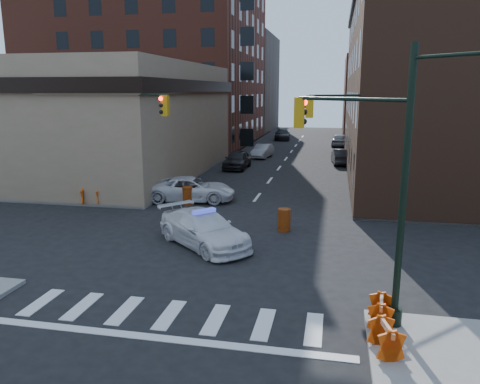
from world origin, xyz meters
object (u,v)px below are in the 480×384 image
at_px(parked_car_enear, 341,156).
at_px(pedestrian_a, 126,184).
at_px(barrel_road, 284,220).
at_px(barrel_bank, 188,196).
at_px(barricade_se_a, 381,312).
at_px(parked_car_wnear, 237,160).
at_px(pedestrian_b, 83,176).
at_px(pickup, 192,189).
at_px(barricade_nw_a, 91,196).
at_px(parked_car_wfar, 263,151).
at_px(police_car, 204,229).

bearing_deg(parked_car_enear, pedestrian_a, 48.19).
height_order(barrel_road, barrel_bank, barrel_road).
relative_size(barrel_road, barricade_se_a, 1.03).
distance_m(parked_car_wnear, pedestrian_b, 14.43).
xyz_separation_m(pickup, pedestrian_a, (-4.05, -0.91, 0.34)).
relative_size(barrel_road, barricade_nw_a, 0.91).
xyz_separation_m(parked_car_wnear, pedestrian_b, (-8.47, -11.68, 0.32)).
bearing_deg(parked_car_wfar, barricade_se_a, -68.43).
relative_size(pedestrian_b, barrel_bank, 1.74).
bearing_deg(parked_car_wnear, parked_car_enear, 27.07).
bearing_deg(pedestrian_a, barricade_se_a, -7.95).
relative_size(pickup, parked_car_wfar, 1.30).
distance_m(barrel_road, barrel_bank, 7.71).
relative_size(parked_car_enear, barricade_nw_a, 3.58).
distance_m(police_car, pickup, 8.88).
relative_size(parked_car_wfar, barrel_bank, 3.72).
xyz_separation_m(pickup, parked_car_enear, (9.43, 17.32, -0.02)).
height_order(police_car, barrel_bank, police_car).
height_order(police_car, parked_car_wfar, police_car).
xyz_separation_m(parked_car_enear, pedestrian_a, (-13.49, -18.23, 0.37)).
height_order(pickup, parked_car_enear, pickup).
xyz_separation_m(parked_car_wfar, pedestrian_b, (-9.63, -19.08, 0.44)).
distance_m(pedestrian_a, barricade_nw_a, 2.25).
relative_size(parked_car_wnear, pedestrian_a, 2.51).
xyz_separation_m(pedestrian_a, barricade_nw_a, (-1.51, -1.60, -0.48)).
relative_size(pickup, pedestrian_b, 2.79).
height_order(pedestrian_b, barricade_nw_a, pedestrian_b).
bearing_deg(pedestrian_a, pickup, 48.33).
relative_size(pickup, parked_car_enear, 1.22).
height_order(parked_car_enear, barricade_nw_a, parked_car_enear).
distance_m(parked_car_wfar, parked_car_enear, 8.52).
distance_m(barrel_road, barricade_nw_a, 12.37).
xyz_separation_m(pedestrian_b, barricade_nw_a, (2.63, -3.68, -0.51)).
relative_size(pickup, barrel_road, 4.82).
bearing_deg(pedestrian_b, pickup, -11.70).
bearing_deg(parked_car_enear, police_car, 70.93).
bearing_deg(parked_car_wfar, parked_car_wnear, -91.65).
relative_size(pickup, barrel_bank, 4.85).
relative_size(pedestrian_b, barrel_road, 1.73).
height_order(pickup, barrel_road, pickup).
xyz_separation_m(barrel_road, barrel_bank, (-6.41, 4.29, -0.00)).
xyz_separation_m(barrel_road, barricade_nw_a, (-12.05, 2.82, 0.05)).
bearing_deg(parked_car_wfar, barrel_road, -71.57).
relative_size(pedestrian_a, barrel_bank, 1.69).
distance_m(police_car, barricade_nw_a, 10.48).
height_order(parked_car_wfar, barricade_se_a, parked_car_wfar).
xyz_separation_m(police_car, pedestrian_b, (-11.36, 9.48, 0.35)).
height_order(barricade_se_a, barricade_nw_a, barricade_nw_a).
height_order(police_car, barricade_nw_a, police_car).
xyz_separation_m(pedestrian_a, barricade_se_a, (14.39, -13.74, -0.54)).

